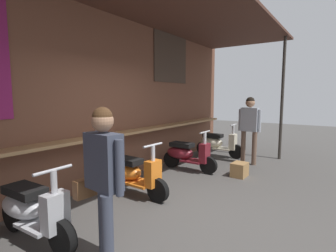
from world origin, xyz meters
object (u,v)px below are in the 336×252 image
at_px(scooter_maroon, 186,154).
at_px(merchandise_crate, 240,170).
at_px(scooter_silver, 31,209).
at_px(scooter_orange, 132,173).
at_px(scooter_cream, 217,143).
at_px(shopper_browsing, 250,123).
at_px(shopper_with_handbag, 103,171).

height_order(scooter_maroon, merchandise_crate, scooter_maroon).
distance_m(scooter_silver, scooter_orange, 1.79).
distance_m(scooter_maroon, merchandise_crate, 1.26).
relative_size(scooter_cream, shopper_browsing, 0.81).
bearing_deg(scooter_orange, scooter_cream, 91.50).
distance_m(scooter_orange, merchandise_crate, 2.44).
xyz_separation_m(scooter_silver, scooter_maroon, (3.66, 0.00, 0.00)).
height_order(scooter_maroon, shopper_with_handbag, shopper_with_handbag).
bearing_deg(scooter_maroon, shopper_with_handbag, -73.14).
relative_size(scooter_silver, merchandise_crate, 3.80).
xyz_separation_m(shopper_with_handbag, shopper_browsing, (4.90, 0.05, 0.08)).
height_order(shopper_browsing, merchandise_crate, shopper_browsing).
bearing_deg(scooter_orange, shopper_with_handbag, -54.39).
relative_size(scooter_cream, shopper_with_handbag, 0.85).
height_order(scooter_silver, scooter_cream, same).
bearing_deg(merchandise_crate, shopper_with_handbag, 177.76).
distance_m(scooter_maroon, shopper_browsing, 1.90).
relative_size(scooter_maroon, shopper_browsing, 0.81).
bearing_deg(scooter_silver, scooter_orange, 87.32).
xyz_separation_m(scooter_maroon, merchandise_crate, (0.23, -1.22, -0.23)).
bearing_deg(scooter_maroon, shopper_browsing, 54.28).
xyz_separation_m(scooter_silver, scooter_orange, (1.79, 0.00, 0.00)).
distance_m(scooter_cream, merchandise_crate, 1.95).
bearing_deg(scooter_orange, scooter_silver, -88.50).
height_order(scooter_orange, shopper_browsing, shopper_browsing).
bearing_deg(shopper_with_handbag, scooter_orange, -140.59).
xyz_separation_m(scooter_cream, merchandise_crate, (-1.51, -1.22, -0.23)).
bearing_deg(merchandise_crate, scooter_orange, 149.92).
bearing_deg(scooter_orange, scooter_maroon, 91.50).
relative_size(scooter_maroon, merchandise_crate, 3.79).
height_order(scooter_silver, merchandise_crate, scooter_silver).
relative_size(scooter_silver, shopper_browsing, 0.81).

